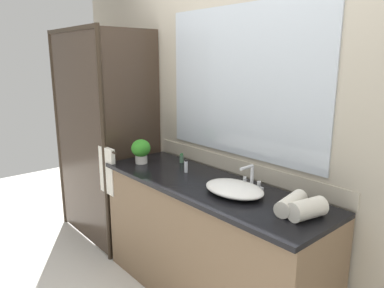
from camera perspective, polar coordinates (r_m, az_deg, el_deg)
The scene contains 10 objects.
wall_back_with_mirror at distance 2.62m, azimuth 7.87°, elevation 3.90°, with size 4.40×0.06×2.60m.
vanity_cabinet at distance 2.67m, azimuth 2.34°, elevation -15.30°, with size 1.80×0.58×0.90m.
shower_enclosure at distance 3.37m, azimuth -15.03°, elevation 0.61°, with size 1.20×0.59×2.00m.
sink_basin at distance 2.30m, azimuth 6.62°, elevation -7.07°, with size 0.41×0.30×0.07m, color white.
faucet at distance 2.41m, azimuth 9.31°, elevation -5.69°, with size 0.17×0.14×0.16m.
potted_plant at distance 2.95m, azimuth -8.08°, elevation -0.92°, with size 0.16×0.16×0.20m.
amenity_bottle_shampoo at distance 2.70m, azimuth -0.96°, elevation -3.54°, with size 0.03×0.03×0.10m.
amenity_bottle_lotion at distance 2.96m, azimuth -1.66°, elevation -2.28°, with size 0.03×0.03×0.08m.
rolled_towel_near_edge at distance 2.04m, azimuth 17.79°, elevation -9.77°, with size 0.11×0.11×0.21m, color silver.
rolled_towel_middle at distance 2.10m, azimuth 15.42°, elevation -9.05°, with size 0.09×0.09×0.25m, color silver.
Camera 1 is at (1.71, -1.60, 1.73)m, focal length 33.69 mm.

